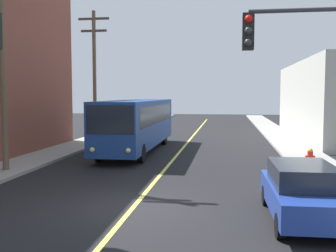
{
  "coord_description": "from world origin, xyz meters",
  "views": [
    {
      "loc": [
        2.9,
        -12.02,
        3.55
      ],
      "look_at": [
        0.0,
        7.3,
        2.0
      ],
      "focal_mm": 42.38,
      "sensor_mm": 36.0,
      "label": 1
    }
  ],
  "objects_px": {
    "city_bus": "(138,122)",
    "traffic_signal_right_corner": "(321,67)",
    "utility_pole_near": "(2,30)",
    "parked_car_blue": "(302,191)",
    "fire_hydrant": "(310,157)",
    "utility_pole_mid": "(94,69)"
  },
  "relations": [
    {
      "from": "parked_car_blue",
      "to": "utility_pole_near",
      "type": "xyz_separation_m",
      "value": [
        -12.03,
        5.15,
        5.54
      ]
    },
    {
      "from": "utility_pole_near",
      "to": "city_bus",
      "type": "bearing_deg",
      "value": 60.23
    },
    {
      "from": "traffic_signal_right_corner",
      "to": "utility_pole_mid",
      "type": "bearing_deg",
      "value": 125.15
    },
    {
      "from": "city_bus",
      "to": "parked_car_blue",
      "type": "height_order",
      "value": "city_bus"
    },
    {
      "from": "utility_pole_mid",
      "to": "parked_car_blue",
      "type": "bearing_deg",
      "value": -55.83
    },
    {
      "from": "city_bus",
      "to": "utility_pole_near",
      "type": "bearing_deg",
      "value": -119.77
    },
    {
      "from": "utility_pole_mid",
      "to": "traffic_signal_right_corner",
      "type": "distance_m",
      "value": 21.94
    },
    {
      "from": "traffic_signal_right_corner",
      "to": "parked_car_blue",
      "type": "bearing_deg",
      "value": -172.44
    },
    {
      "from": "city_bus",
      "to": "utility_pole_mid",
      "type": "bearing_deg",
      "value": 131.46
    },
    {
      "from": "traffic_signal_right_corner",
      "to": "fire_hydrant",
      "type": "bearing_deg",
      "value": 80.02
    },
    {
      "from": "parked_car_blue",
      "to": "city_bus",
      "type": "bearing_deg",
      "value": 120.83
    },
    {
      "from": "fire_hydrant",
      "to": "utility_pole_near",
      "type": "bearing_deg",
      "value": -167.5
    },
    {
      "from": "parked_car_blue",
      "to": "utility_pole_mid",
      "type": "bearing_deg",
      "value": 124.17
    },
    {
      "from": "utility_pole_mid",
      "to": "fire_hydrant",
      "type": "distance_m",
      "value": 17.79
    },
    {
      "from": "utility_pole_mid",
      "to": "city_bus",
      "type": "bearing_deg",
      "value": -48.54
    },
    {
      "from": "utility_pole_near",
      "to": "traffic_signal_right_corner",
      "type": "xyz_separation_m",
      "value": [
        12.45,
        -5.1,
        -2.08
      ]
    },
    {
      "from": "city_bus",
      "to": "traffic_signal_right_corner",
      "type": "relative_size",
      "value": 2.03
    },
    {
      "from": "parked_car_blue",
      "to": "traffic_signal_right_corner",
      "type": "relative_size",
      "value": 0.74
    },
    {
      "from": "utility_pole_near",
      "to": "traffic_signal_right_corner",
      "type": "distance_m",
      "value": 13.61
    },
    {
      "from": "parked_car_blue",
      "to": "utility_pole_mid",
      "type": "height_order",
      "value": "utility_pole_mid"
    },
    {
      "from": "traffic_signal_right_corner",
      "to": "fire_hydrant",
      "type": "relative_size",
      "value": 7.14
    },
    {
      "from": "utility_pole_near",
      "to": "traffic_signal_right_corner",
      "type": "height_order",
      "value": "utility_pole_near"
    }
  ]
}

